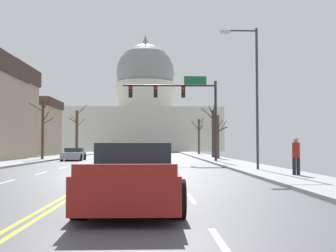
% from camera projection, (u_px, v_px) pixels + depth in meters
% --- Properties ---
extents(ground, '(20.00, 180.00, 0.20)m').
position_uv_depth(ground, '(103.00, 175.00, 19.73)').
color(ground, '#4F4F54').
extents(signal_gantry, '(7.91, 0.41, 7.16)m').
position_uv_depth(signal_gantry, '(183.00, 100.00, 34.41)').
color(signal_gantry, '#28282D').
rests_on(signal_gantry, ground).
extents(street_lamp_right, '(2.12, 0.24, 7.92)m').
position_uv_depth(street_lamp_right, '(252.00, 86.00, 22.86)').
color(street_lamp_right, '#333338').
rests_on(street_lamp_right, ground).
extents(capitol_building, '(35.98, 22.70, 29.17)m').
position_uv_depth(capitol_building, '(145.00, 113.00, 102.21)').
color(capitol_building, beige).
rests_on(capitol_building, ground).
extents(sedan_near_00, '(2.10, 4.32, 1.33)m').
position_uv_depth(sedan_near_00, '(145.00, 156.00, 30.40)').
color(sedan_near_00, '#B71414').
rests_on(sedan_near_00, ground).
extents(sedan_near_01, '(2.05, 4.35, 1.28)m').
position_uv_depth(sedan_near_01, '(143.00, 160.00, 24.72)').
color(sedan_near_01, '#6B6056').
rests_on(sedan_near_01, ground).
extents(sedan_near_02, '(1.98, 4.34, 1.25)m').
position_uv_depth(sedan_near_02, '(139.00, 166.00, 17.23)').
color(sedan_near_02, black).
rests_on(sedan_near_02, ground).
extents(pickup_truck_near_03, '(2.31, 5.67, 1.54)m').
position_uv_depth(pickup_truck_near_03, '(133.00, 177.00, 10.10)').
color(pickup_truck_near_03, maroon).
rests_on(pickup_truck_near_03, ground).
extents(sedan_oncoming_00, '(2.09, 4.37, 1.19)m').
position_uv_depth(sedan_oncoming_00, '(74.00, 154.00, 39.09)').
color(sedan_oncoming_00, '#9EA3A8').
rests_on(sedan_oncoming_00, ground).
extents(sedan_oncoming_01, '(2.16, 4.68, 1.30)m').
position_uv_depth(sedan_oncoming_01, '(120.00, 152.00, 48.83)').
color(sedan_oncoming_01, '#6B6056').
rests_on(sedan_oncoming_01, ground).
extents(flank_building_01, '(12.29, 9.40, 8.29)m').
position_uv_depth(flank_building_01, '(16.00, 127.00, 61.18)').
color(flank_building_01, tan).
rests_on(flank_building_01, ground).
extents(bare_tree_00, '(1.85, 1.92, 5.28)m').
position_uv_depth(bare_tree_00, '(199.00, 135.00, 59.44)').
color(bare_tree_00, '#423328').
rests_on(bare_tree_00, ground).
extents(bare_tree_01, '(2.32, 2.33, 5.69)m').
position_uv_depth(bare_tree_01, '(43.00, 126.00, 38.61)').
color(bare_tree_01, '#423328').
rests_on(bare_tree_01, ground).
extents(bare_tree_02, '(2.23, 1.74, 4.43)m').
position_uv_depth(bare_tree_02, '(218.00, 135.00, 40.45)').
color(bare_tree_02, '#4C3D2D').
rests_on(bare_tree_02, ground).
extents(bare_tree_03, '(2.26, 1.84, 6.85)m').
position_uv_depth(bare_tree_03, '(77.00, 132.00, 55.14)').
color(bare_tree_03, '#4C3D2D').
rests_on(bare_tree_03, ground).
extents(bare_tree_04, '(1.86, 2.68, 5.95)m').
position_uv_depth(bare_tree_04, '(213.00, 131.00, 44.52)').
color(bare_tree_04, '#423328').
rests_on(bare_tree_04, ground).
extents(pedestrian_00, '(0.35, 0.34, 1.68)m').
position_uv_depth(pedestrian_00, '(296.00, 154.00, 18.43)').
color(pedestrian_00, black).
rests_on(pedestrian_00, ground).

